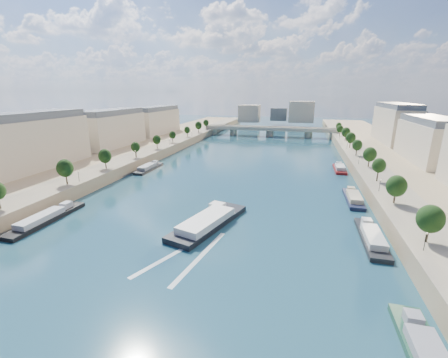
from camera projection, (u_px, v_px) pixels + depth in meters
The scene contains 16 objects.
ground at pixel (235, 182), 127.70m from camera, with size 700.00×700.00×0.00m, color #0C2D35.
quay_left at pixel (89, 166), 144.16m from camera, with size 44.00×520.00×5.00m, color #9E8460.
quay_right at pixel (426, 190), 109.83m from camera, with size 44.00×520.00×5.00m, color #9E8460.
pave_left at pixel (116, 163), 139.87m from camera, with size 14.00×520.00×0.10m, color gray.
pave_right at pixel (383, 180), 112.69m from camera, with size 14.00×520.00×0.10m, color gray.
trees_left at pixel (121, 151), 139.72m from camera, with size 4.80×268.80×8.26m.
trees_right at pixel (373, 160), 120.93m from camera, with size 4.80×268.80×8.26m.
lamps_left at pixel (111, 162), 128.73m from camera, with size 0.36×200.36×4.28m.
lamps_right at pixel (368, 169), 117.64m from camera, with size 0.36×200.36×4.28m.
buildings_left at pixel (79, 133), 154.49m from camera, with size 16.00×226.00×23.20m.
skyline at pixel (281, 113), 326.85m from camera, with size 79.00×42.00×22.00m.
bridge at pixel (270, 130), 256.56m from camera, with size 112.00×12.00×8.15m.
tour_barge at pixel (208, 222), 85.75m from camera, with size 16.80×31.48×4.11m.
wake at pixel (188, 255), 70.71m from camera, with size 14.79×25.85×0.04m.
moored_barges_left at pixel (11, 236), 78.09m from camera, with size 5.00×153.76×3.60m.
moored_barges_right at pixel (362, 217), 90.19m from camera, with size 5.00×131.02×3.60m.
Camera 1 is at (25.90, -19.50, 37.13)m, focal length 24.00 mm.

